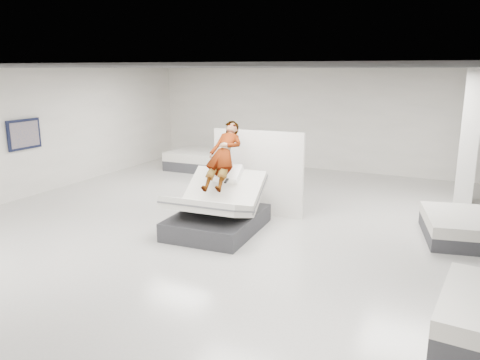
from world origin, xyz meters
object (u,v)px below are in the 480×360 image
(divider_panel, at_px, (258,173))
(flat_bed_right_far, at_px, (461,227))
(hero_bed, at_px, (217,212))
(flat_bed_left_far, at_px, (204,160))
(person, at_px, (223,166))
(wall_poster, at_px, (24,134))
(remote, at_px, (226,181))
(column, at_px, (469,138))

(divider_panel, xyz_separation_m, flat_bed_right_far, (4.15, 0.20, -0.70))
(hero_bed, height_order, divider_panel, divider_panel)
(flat_bed_left_far, bearing_deg, hero_bed, -57.45)
(divider_panel, bearing_deg, person, -107.88)
(divider_panel, height_order, wall_poster, wall_poster)
(hero_bed, relative_size, person, 1.29)
(hero_bed, height_order, remote, hero_bed)
(person, relative_size, wall_poster, 1.76)
(divider_panel, bearing_deg, column, 30.81)
(flat_bed_right_far, distance_m, column, 2.94)
(remote, bearing_deg, divider_panel, 84.87)
(remote, bearing_deg, flat_bed_right_far, 17.86)
(hero_bed, distance_m, wall_poster, 5.65)
(flat_bed_left_far, bearing_deg, person, -55.91)
(person, xyz_separation_m, remote, (0.24, -0.34, -0.20))
(flat_bed_right_far, height_order, wall_poster, wall_poster)
(hero_bed, xyz_separation_m, person, (-0.02, 0.31, 0.86))
(flat_bed_right_far, bearing_deg, person, -163.78)
(hero_bed, distance_m, remote, 0.70)
(hero_bed, xyz_separation_m, flat_bed_left_far, (-3.21, 5.03, -0.11))
(divider_panel, height_order, column, column)
(wall_poster, bearing_deg, flat_bed_right_far, 8.01)
(flat_bed_right_far, xyz_separation_m, column, (-0.00, 2.60, 1.36))
(divider_panel, bearing_deg, flat_bed_right_far, -0.47)
(hero_bed, bearing_deg, flat_bed_left_far, 122.55)
(flat_bed_right_far, bearing_deg, divider_panel, -177.22)
(remote, xyz_separation_m, flat_bed_left_far, (-3.43, 5.06, -0.77))
(wall_poster, bearing_deg, person, 1.12)
(divider_panel, height_order, flat_bed_left_far, divider_panel)
(person, height_order, flat_bed_right_far, person)
(column, bearing_deg, flat_bed_left_far, 173.80)
(remote, bearing_deg, hero_bed, 170.45)
(person, distance_m, flat_bed_right_far, 4.73)
(remote, relative_size, wall_poster, 0.15)
(person, bearing_deg, flat_bed_left_far, 120.75)
(hero_bed, height_order, person, person)
(person, relative_size, remote, 11.96)
(person, height_order, flat_bed_left_far, person)
(flat_bed_left_far, bearing_deg, column, -6.20)
(remote, relative_size, flat_bed_left_far, 0.06)
(hero_bed, distance_m, column, 6.21)
(person, xyz_separation_m, column, (4.43, 3.89, 0.33))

